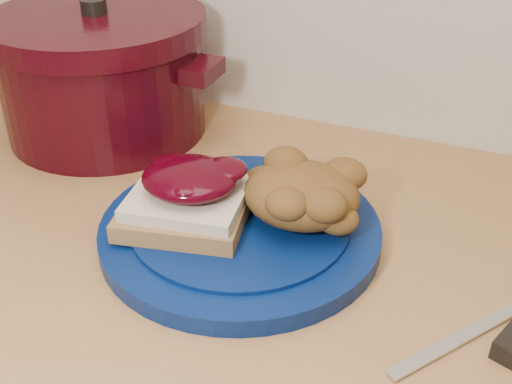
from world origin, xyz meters
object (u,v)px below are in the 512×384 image
at_px(pepper_grinder, 86,69).
at_px(plate, 240,231).
at_px(butter_knife, 460,338).
at_px(dutch_oven, 103,73).

bearing_deg(pepper_grinder, plate, -33.02).
xyz_separation_m(plate, butter_knife, (0.24, -0.06, -0.01)).
xyz_separation_m(plate, dutch_oven, (-0.28, 0.17, 0.07)).
bearing_deg(butter_knife, pepper_grinder, 98.76).
relative_size(dutch_oven, pepper_grinder, 2.98).
height_order(butter_knife, dutch_oven, dutch_oven).
height_order(plate, butter_knife, plate).
bearing_deg(plate, butter_knife, -15.00).
bearing_deg(plate, dutch_oven, 148.74).
relative_size(plate, pepper_grinder, 2.61).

